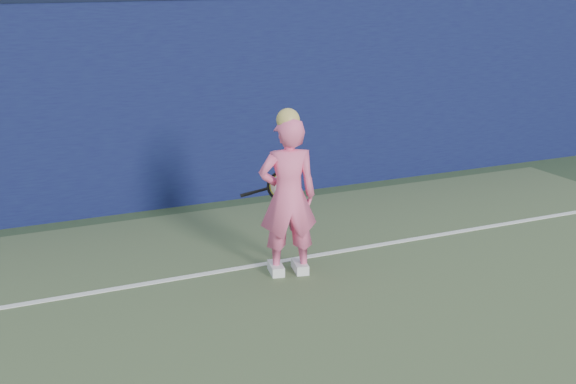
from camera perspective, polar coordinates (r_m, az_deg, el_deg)
backstop_wall at (r=9.92m, az=-9.26°, el=6.08°), size 24.00×0.40×2.50m
player at (r=7.62m, az=-0.00°, el=-0.28°), size 0.63×0.48×1.62m
racket at (r=8.00m, az=-0.67°, el=0.40°), size 0.53×0.27×0.30m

